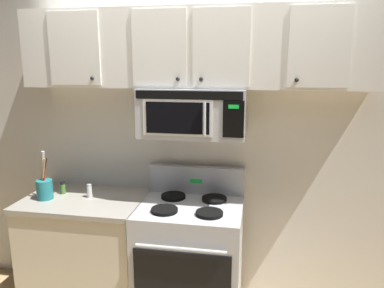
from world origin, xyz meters
TOP-DOWN VIEW (x-y plane):
  - back_wall at (0.00, 0.79)m, footprint 5.20×0.10m
  - stove_range at (0.00, 0.42)m, footprint 0.76×0.69m
  - over_range_microwave at (-0.00, 0.54)m, footprint 0.76×0.43m
  - upper_cabinets at (-0.00, 0.57)m, footprint 2.50×0.36m
  - counter_segment at (-0.84, 0.43)m, footprint 0.93×0.65m
  - utensil_crock_teal at (-1.13, 0.36)m, footprint 0.12×0.12m
  - salt_shaker at (-0.81, 0.46)m, footprint 0.04×0.04m
  - spice_jar at (-1.05, 0.50)m, footprint 0.04×0.04m

SIDE VIEW (x-z plane):
  - counter_segment at x=-0.84m, z-range 0.00..0.90m
  - stove_range at x=0.00m, z-range -0.09..1.03m
  - spice_jar at x=-1.05m, z-range 0.90..0.99m
  - salt_shaker at x=-0.81m, z-range 0.90..1.00m
  - utensil_crock_teal at x=-1.13m, z-range 0.80..1.18m
  - back_wall at x=0.00m, z-range 0.00..2.70m
  - over_range_microwave at x=0.00m, z-range 1.40..1.75m
  - upper_cabinets at x=0.00m, z-range 1.75..2.30m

